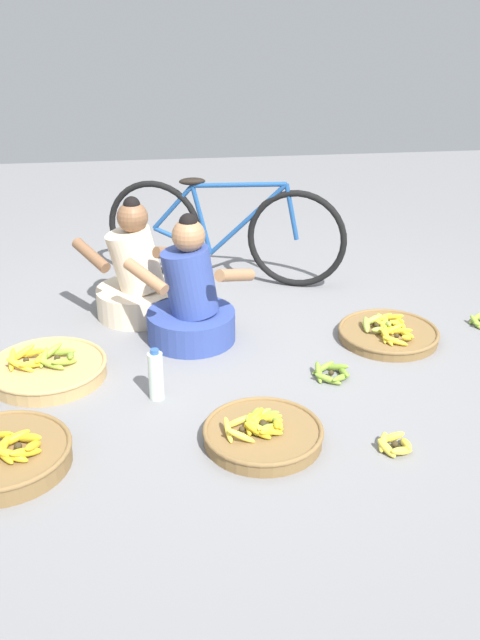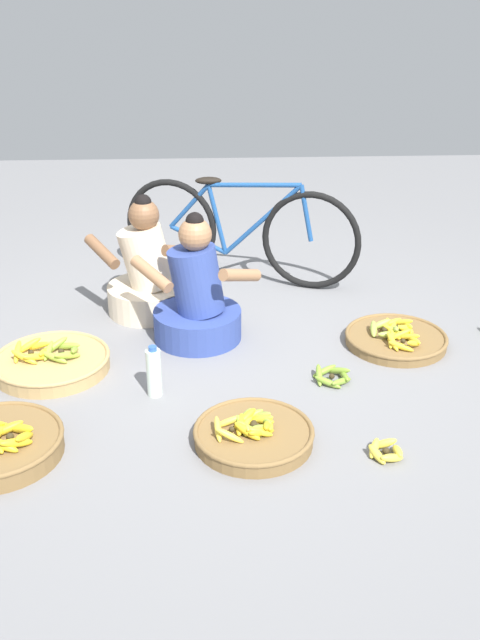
# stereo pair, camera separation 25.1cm
# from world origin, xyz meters

# --- Properties ---
(ground_plane) EXTENTS (10.00, 10.00, 0.00)m
(ground_plane) POSITION_xyz_m (0.00, 0.00, 0.00)
(ground_plane) COLOR slate
(vendor_woman_front) EXTENTS (0.76, 0.52, 0.78)m
(vendor_woman_front) POSITION_xyz_m (-0.23, 0.30, 0.25)
(vendor_woman_front) COLOR #334793
(vendor_woman_front) RESTS_ON ground
(vendor_woman_behind) EXTENTS (0.76, 0.52, 0.77)m
(vendor_woman_behind) POSITION_xyz_m (-0.54, 0.69, 0.25)
(vendor_woman_behind) COLOR beige
(vendor_woman_behind) RESTS_ON ground
(bicycle_leaning) EXTENTS (1.61, 0.64, 0.73)m
(bicycle_leaning) POSITION_xyz_m (0.06, 1.21, 0.36)
(bicycle_leaning) COLOR black
(bicycle_leaning) RESTS_ON ground
(banana_basket_near_vendor) EXTENTS (0.61, 0.61, 0.18)m
(banana_basket_near_vendor) POSITION_xyz_m (-1.13, -0.83, 0.06)
(banana_basket_near_vendor) COLOR brown
(banana_basket_near_vendor) RESTS_ON ground
(banana_basket_near_bicycle) EXTENTS (0.60, 0.60, 0.14)m
(banana_basket_near_bicycle) POSITION_xyz_m (0.93, 0.15, 0.04)
(banana_basket_near_bicycle) COLOR brown
(banana_basket_near_bicycle) RESTS_ON ground
(banana_basket_mid_left) EXTENTS (0.56, 0.56, 0.15)m
(banana_basket_mid_left) POSITION_xyz_m (0.03, -0.79, 0.05)
(banana_basket_mid_left) COLOR brown
(banana_basket_mid_left) RESTS_ON ground
(banana_basket_front_right) EXTENTS (0.64, 0.64, 0.16)m
(banana_basket_front_right) POSITION_xyz_m (-1.03, -0.05, 0.05)
(banana_basket_front_right) COLOR tan
(banana_basket_front_right) RESTS_ON ground
(loose_bananas_front_center) EXTENTS (0.17, 0.17, 0.08)m
(loose_bananas_front_center) POSITION_xyz_m (0.62, -0.93, 0.03)
(loose_bananas_front_center) COLOR yellow
(loose_bananas_front_center) RESTS_ON ground
(loose_bananas_back_center) EXTENTS (0.22, 0.23, 0.09)m
(loose_bananas_back_center) POSITION_xyz_m (0.49, -0.25, 0.03)
(loose_bananas_back_center) COLOR olive
(loose_bananas_back_center) RESTS_ON ground
(water_bottle) EXTENTS (0.08, 0.08, 0.28)m
(water_bottle) POSITION_xyz_m (-0.45, -0.34, 0.13)
(water_bottle) COLOR silver
(water_bottle) RESTS_ON ground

